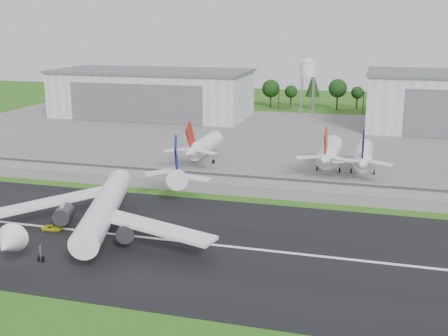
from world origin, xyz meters
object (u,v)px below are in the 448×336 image
(ground_vehicle, at_px, (52,228))
(parked_jet_red_a, at_px, (202,146))
(parked_jet_navy, at_px, (363,156))
(main_airliner, at_px, (104,213))
(parked_jet_red_b, at_px, (329,153))

(ground_vehicle, bearing_deg, parked_jet_red_a, -17.35)
(parked_jet_red_a, relative_size, parked_jet_navy, 1.00)
(main_airliner, relative_size, parked_jet_navy, 1.85)
(main_airliner, distance_m, parked_jet_red_b, 79.45)
(parked_jet_red_a, distance_m, parked_jet_red_b, 41.45)
(ground_vehicle, relative_size, parked_jet_red_b, 0.14)
(main_airliner, height_order, ground_vehicle, main_airliner)
(main_airliner, xyz_separation_m, ground_vehicle, (-12.43, -1.37, -4.17))
(ground_vehicle, distance_m, parked_jet_red_a, 69.88)
(ground_vehicle, height_order, parked_jet_navy, parked_jet_navy)
(main_airliner, height_order, parked_jet_red_b, main_airliner)
(parked_jet_red_b, distance_m, parked_jet_navy, 10.53)
(main_airliner, xyz_separation_m, parked_jet_red_a, (1.22, 66.96, 1.17))
(ground_vehicle, xyz_separation_m, parked_jet_red_a, (13.64, 68.33, 5.34))
(ground_vehicle, relative_size, parked_jet_navy, 0.14)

